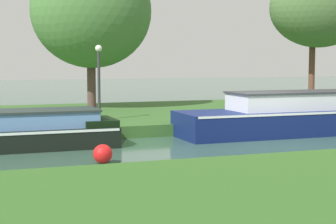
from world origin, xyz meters
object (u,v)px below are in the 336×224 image
(channel_buoy, at_px, (103,154))
(mooring_post_far, at_px, (302,108))
(willow_tree_left, at_px, (92,11))
(navy_barge, at_px, (304,115))
(lamp_post, at_px, (99,72))
(black_narrowboat, at_px, (16,132))
(willow_tree_centre, at_px, (319,9))

(channel_buoy, bearing_deg, mooring_post_far, 27.74)
(willow_tree_left, height_order, mooring_post_far, willow_tree_left)
(navy_barge, xyz_separation_m, lamp_post, (-6.53, 2.88, 1.45))
(willow_tree_left, xyz_separation_m, channel_buoy, (-2.12, -10.93, -4.45))
(willow_tree_left, height_order, lamp_post, willow_tree_left)
(navy_barge, xyz_separation_m, black_narrowboat, (-9.61, 0.00, -0.16))
(navy_barge, relative_size, channel_buoy, 18.06)
(navy_barge, distance_m, black_narrowboat, 9.61)
(navy_barge, bearing_deg, willow_tree_centre, 51.03)
(black_narrowboat, bearing_deg, channel_buoy, -59.93)
(navy_barge, bearing_deg, black_narrowboat, 180.00)
(mooring_post_far, xyz_separation_m, channel_buoy, (-8.76, -4.61, -0.49))
(willow_tree_left, bearing_deg, navy_barge, -53.99)
(mooring_post_far, distance_m, channel_buoy, 9.91)
(willow_tree_left, bearing_deg, mooring_post_far, -43.60)
(channel_buoy, bearing_deg, willow_tree_centre, 34.35)
(lamp_post, bearing_deg, willow_tree_left, 80.40)
(navy_barge, relative_size, lamp_post, 3.24)
(black_narrowboat, distance_m, willow_tree_centre, 15.17)
(black_narrowboat, height_order, mooring_post_far, black_narrowboat)
(black_narrowboat, xyz_separation_m, willow_tree_centre, (13.65, 5.00, 4.34))
(navy_barge, distance_m, willow_tree_left, 10.49)
(willow_tree_centre, distance_m, channel_buoy, 15.07)
(mooring_post_far, bearing_deg, willow_tree_centre, 48.48)
(willow_tree_left, bearing_deg, channel_buoy, -100.97)
(willow_tree_left, relative_size, channel_buoy, 14.31)
(navy_barge, distance_m, lamp_post, 7.28)
(black_narrowboat, height_order, willow_tree_left, willow_tree_left)
(lamp_post, height_order, channel_buoy, lamp_post)
(lamp_post, bearing_deg, willow_tree_centre, 11.35)
(navy_barge, xyz_separation_m, mooring_post_far, (0.95, 1.51, 0.08))
(willow_tree_left, bearing_deg, black_narrowboat, -116.56)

